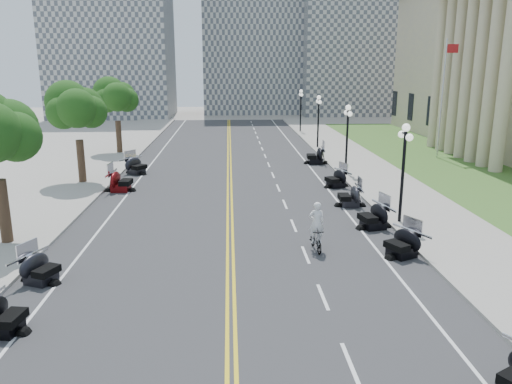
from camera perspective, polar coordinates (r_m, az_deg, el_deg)
name	(u,v)px	position (r m, az deg, el deg)	size (l,w,h in m)	color
ground	(230,256)	(21.25, -2.95, -7.36)	(160.00, 160.00, 0.00)	gray
road	(230,196)	(30.77, -3.03, -0.50)	(16.00, 90.00, 0.01)	#333335
centerline_yellow_a	(228,196)	(30.76, -3.25, -0.48)	(0.12, 90.00, 0.00)	yellow
centerline_yellow_b	(232,196)	(30.76, -2.80, -0.48)	(0.12, 90.00, 0.00)	yellow
edge_line_north	(332,195)	(31.42, 8.73, -0.32)	(0.12, 90.00, 0.00)	white
edge_line_south	(125,198)	(31.43, -14.78, -0.63)	(0.12, 90.00, 0.00)	white
lane_dash_4	(350,363)	(14.46, 10.70, -18.66)	(0.12, 2.00, 0.00)	white
lane_dash_5	(323,297)	(17.87, 7.65, -11.78)	(0.12, 2.00, 0.00)	white
lane_dash_6	(306,255)	(21.48, 5.69, -7.13)	(0.12, 2.00, 0.00)	white
lane_dash_7	(294,225)	(25.21, 4.32, -3.84)	(0.12, 2.00, 0.00)	white
lane_dash_8	(285,204)	(29.01, 3.32, -1.39)	(0.12, 2.00, 0.00)	white
lane_dash_9	(278,188)	(32.86, 2.55, 0.48)	(0.12, 2.00, 0.00)	white
lane_dash_10	(273,175)	(36.74, 1.95, 1.96)	(0.12, 2.00, 0.00)	white
lane_dash_11	(269,165)	(40.64, 1.46, 3.15)	(0.12, 2.00, 0.00)	white
lane_dash_12	(265,156)	(44.56, 1.05, 4.14)	(0.12, 2.00, 0.00)	white
lane_dash_13	(262,149)	(48.50, 0.71, 4.96)	(0.12, 2.00, 0.00)	white
lane_dash_14	(260,143)	(52.44, 0.42, 5.67)	(0.12, 2.00, 0.00)	white
lane_dash_15	(257,137)	(56.39, 0.17, 6.27)	(0.12, 2.00, 0.00)	white
lane_dash_16	(256,133)	(60.35, -0.05, 6.79)	(0.12, 2.00, 0.00)	white
lane_dash_17	(254,129)	(64.31, -0.24, 7.25)	(0.12, 2.00, 0.00)	white
lane_dash_18	(252,125)	(68.28, -0.41, 7.66)	(0.12, 2.00, 0.00)	white
lane_dash_19	(251,122)	(72.25, -0.56, 8.02)	(0.12, 2.00, 0.00)	white
sidewalk_north	(397,193)	(32.49, 15.83, -0.10)	(5.00, 90.00, 0.15)	#9E9991
sidewalk_south	(56,198)	(32.50, -21.88, -0.59)	(5.00, 90.00, 0.15)	#9E9991
lawn	(451,167)	(42.33, 21.39, 2.67)	(9.00, 60.00, 0.10)	#356023
distant_block_a	(111,31)	(83.88, -16.24, 17.23)	(18.00, 14.00, 26.00)	gray
distant_block_b	(251,22)	(88.14, -0.52, 18.89)	(16.00, 12.00, 30.00)	gray
distant_block_c	(361,46)	(87.62, 11.90, 16.01)	(20.00, 14.00, 22.00)	gray
street_lamp_2	(403,174)	(25.79, 16.42, 1.99)	(0.50, 1.20, 4.90)	black
street_lamp_3	(347,139)	(37.14, 10.35, 5.93)	(0.50, 1.20, 4.90)	black
street_lamp_4	(318,122)	(48.80, 7.12, 7.98)	(0.50, 1.20, 4.90)	black
street_lamp_5	(301,111)	(60.60, 5.12, 9.23)	(0.50, 1.20, 4.90)	black
flagpole	(442,100)	(45.55, 20.47, 9.80)	(1.10, 0.20, 10.00)	silver
tree_3	(77,114)	(35.35, -19.77, 8.43)	(4.80, 4.80, 9.20)	#235619
tree_4	(117,101)	(46.94, -15.65, 9.97)	(4.80, 4.80, 9.20)	#235619
motorcycle_n_5	(402,242)	(21.86, 16.38, -5.47)	(1.88, 1.88, 1.31)	black
motorcycle_n_6	(374,215)	(25.23, 13.29, -2.55)	(1.98, 1.98, 1.39)	black
motorcycle_n_7	(350,195)	(28.90, 10.67, -0.31)	(1.94, 1.94, 1.36)	black
motorcycle_n_8	(336,178)	(33.33, 9.14, 1.64)	(1.87, 1.87, 1.31)	black
motorcycle_n_10	(316,155)	(41.18, 6.84, 4.26)	(2.18, 2.18, 1.52)	black
motorcycle_s_4	(2,314)	(17.07, -27.04, -12.30)	(1.80, 1.80, 1.26)	black
motorcycle_s_5	(40,267)	(20.20, -23.46, -7.85)	(1.78, 1.78, 1.25)	black
motorcycle_s_8	(120,180)	(32.98, -15.23, 1.34)	(2.12, 2.12, 1.48)	#590A0C
motorcycle_s_9	(136,165)	(38.04, -13.55, 3.05)	(1.99, 1.99, 1.40)	black
bicycle	(316,239)	(21.85, 6.86, -5.40)	(0.48, 1.70, 1.02)	#A51414
cyclist_rider	(317,208)	(21.41, 6.97, -1.78)	(0.67, 0.44, 1.85)	white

